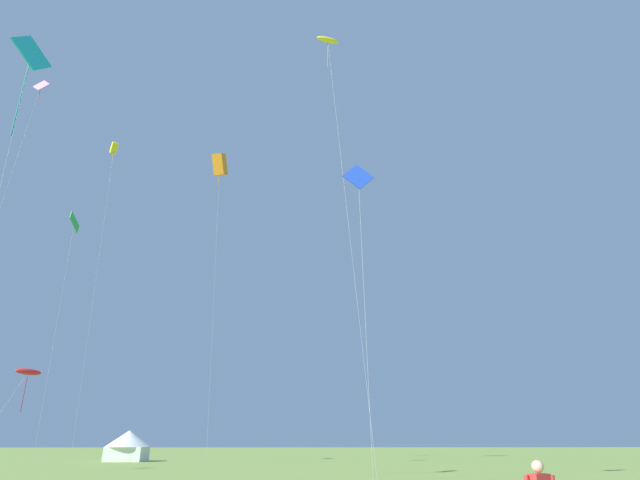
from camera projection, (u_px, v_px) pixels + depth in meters
name	position (u px, v px, depth m)	size (l,w,h in m)	color
kite_orange_box	(220.00, 165.00, 65.55)	(2.09, 2.61, 36.11)	orange
kite_green_diamond	(74.00, 224.00, 56.35)	(1.65, 3.31, 25.57)	green
kite_yellow_parafoil	(328.00, 43.00, 41.13)	(3.36, 2.94, 32.11)	yellow
kite_cyan_diamond	(30.00, 60.00, 29.01)	(2.00, 3.14, 23.72)	#1EB7CC
kite_yellow_box	(114.00, 150.00, 66.50)	(2.28, 2.79, 37.91)	yellow
kite_pink_diamond	(36.00, 101.00, 46.83)	(2.21, 2.19, 33.22)	pink
kite_red_parafoil	(28.00, 372.00, 39.90)	(3.14, 3.30, 7.37)	red
kite_blue_diamond	(358.00, 181.00, 32.46)	(2.03, 2.72, 18.54)	blue
festival_tent_center	(128.00, 444.00, 57.26)	(4.91, 4.91, 3.19)	white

